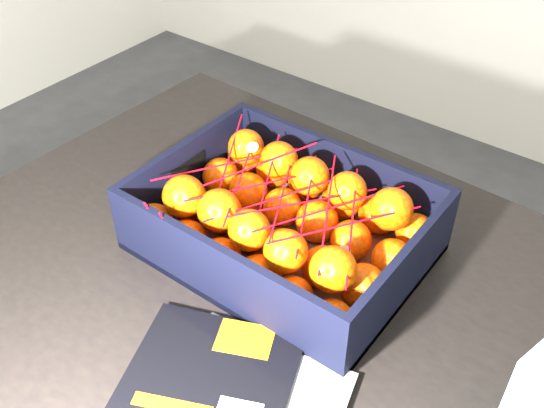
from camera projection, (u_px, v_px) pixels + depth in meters
The scene contains 4 objects.
table at pixel (301, 335), 0.99m from camera, with size 1.23×0.84×0.75m.
produce_crate at pixel (284, 231), 0.98m from camera, with size 0.42×0.32×0.12m.
clementine_heap at pixel (282, 219), 0.96m from camera, with size 0.40×0.30×0.12m.
mesh_net at pixel (277, 194), 0.93m from camera, with size 0.35×0.28×0.09m.
Camera 1 is at (0.67, -0.49, 1.44)m, focal length 41.32 mm.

